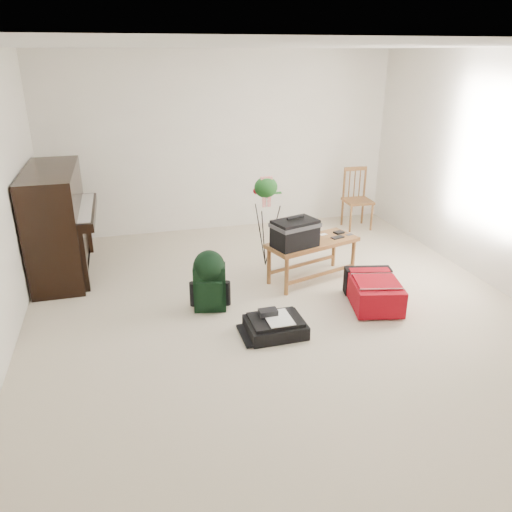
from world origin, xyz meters
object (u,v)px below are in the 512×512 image
object	(u,v)px
piano	(58,225)
black_duffel	(275,326)
green_backpack	(210,278)
flower_stand	(266,222)
dining_chair	(357,199)
bench	(298,234)
red_suitcase	(371,289)

from	to	relation	value
piano	black_duffel	size ratio (longest dim) A/B	2.79
green_backpack	flower_stand	world-z (taller)	flower_stand
green_backpack	flower_stand	distance (m)	1.31
piano	flower_stand	distance (m)	2.42
dining_chair	green_backpack	xyz separation A→B (m)	(-2.58, -2.00, -0.08)
piano	bench	distance (m)	2.77
flower_stand	dining_chair	bearing A→B (deg)	32.65
red_suitcase	green_backpack	size ratio (longest dim) A/B	1.24
red_suitcase	dining_chair	bearing A→B (deg)	80.57
bench	red_suitcase	distance (m)	1.00
black_duffel	green_backpack	xyz separation A→B (m)	(-0.50, 0.64, 0.27)
flower_stand	bench	bearing A→B (deg)	-68.98
red_suitcase	flower_stand	world-z (taller)	flower_stand
piano	black_duffel	world-z (taller)	piano
piano	black_duffel	bearing A→B (deg)	-45.05
dining_chair	green_backpack	world-z (taller)	dining_chair
red_suitcase	bench	bearing A→B (deg)	142.31
bench	flower_stand	world-z (taller)	flower_stand
dining_chair	green_backpack	bearing A→B (deg)	-139.58
bench	green_backpack	size ratio (longest dim) A/B	1.79
red_suitcase	black_duffel	bearing A→B (deg)	-151.71
bench	green_backpack	xyz separation A→B (m)	(-1.07, -0.39, -0.23)
bench	red_suitcase	size ratio (longest dim) A/B	1.44
bench	flower_stand	xyz separation A→B (m)	(-0.20, 0.57, -0.02)
green_backpack	flower_stand	size ratio (longest dim) A/B	0.56
green_backpack	dining_chair	bearing A→B (deg)	49.84
piano	red_suitcase	size ratio (longest dim) A/B	1.89
black_duffel	flower_stand	xyz separation A→B (m)	(0.37, 1.60, 0.48)
black_duffel	flower_stand	world-z (taller)	flower_stand
red_suitcase	green_backpack	world-z (taller)	green_backpack
dining_chair	flower_stand	bearing A→B (deg)	-146.18
green_backpack	flower_stand	bearing A→B (deg)	60.08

